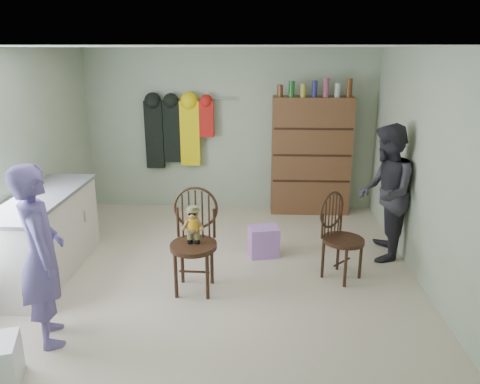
{
  "coord_description": "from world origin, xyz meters",
  "views": [
    {
      "loc": [
        0.47,
        -4.78,
        2.48
      ],
      "look_at": [
        0.25,
        0.2,
        0.95
      ],
      "focal_mm": 35.0,
      "sensor_mm": 36.0,
      "label": 1
    }
  ],
  "objects_px": {
    "counter": "(44,235)",
    "chair_far": "(339,233)",
    "chair_front": "(194,234)",
    "dresser": "(311,155)"
  },
  "relations": [
    {
      "from": "chair_far",
      "to": "counter",
      "type": "bearing_deg",
      "value": 135.4
    },
    {
      "from": "counter",
      "to": "chair_front",
      "type": "relative_size",
      "value": 1.68
    },
    {
      "from": "counter",
      "to": "dresser",
      "type": "xyz_separation_m",
      "value": [
        3.2,
        2.3,
        0.44
      ]
    },
    {
      "from": "counter",
      "to": "chair_far",
      "type": "bearing_deg",
      "value": 1.33
    },
    {
      "from": "counter",
      "to": "chair_far",
      "type": "xyz_separation_m",
      "value": [
        3.31,
        0.08,
        0.06
      ]
    },
    {
      "from": "chair_far",
      "to": "dresser",
      "type": "relative_size",
      "value": 0.47
    },
    {
      "from": "chair_far",
      "to": "dresser",
      "type": "bearing_deg",
      "value": 46.81
    },
    {
      "from": "chair_front",
      "to": "chair_far",
      "type": "relative_size",
      "value": 1.12
    },
    {
      "from": "chair_front",
      "to": "dresser",
      "type": "xyz_separation_m",
      "value": [
        1.46,
        2.56,
        0.29
      ]
    },
    {
      "from": "counter",
      "to": "chair_front",
      "type": "height_order",
      "value": "chair_front"
    }
  ]
}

